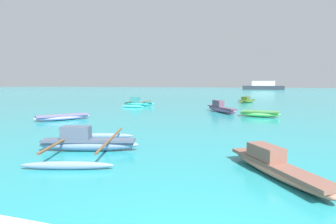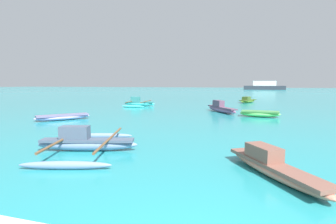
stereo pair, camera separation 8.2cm
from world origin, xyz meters
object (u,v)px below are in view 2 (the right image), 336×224
Objects in this scene: moored_boat_1 at (221,108)px; moored_boat_4 at (248,100)px; moored_boat_0 at (86,143)px; distant_ferry at (264,86)px; moored_boat_6 at (260,114)px; moored_boat_2 at (63,117)px; moored_boat_3 at (272,166)px; moored_boat_5 at (139,103)px.

moored_boat_1 is 1.13× the size of moored_boat_4.
distant_ferry reaches higher than moored_boat_0.
moored_boat_4 is 1.28× the size of moored_boat_6.
moored_boat_2 is at bearing -84.17° from moored_boat_1.
moored_boat_3 is 79.45m from distant_ferry.
moored_boat_4 is at bearing 61.23° from moored_boat_0.
moored_boat_3 is (5.17, -0.69, -0.02)m from moored_boat_0.
moored_boat_2 is 0.74× the size of moored_boat_5.
moored_boat_0 reaches higher than moored_boat_6.
moored_boat_6 is at bearing -152.94° from moored_boat_4.
moored_boat_6 is at bearing -31.04° from moored_boat_5.
distant_ferry is at bearing 141.44° from moored_boat_1.
moored_boat_6 is at bearing -26.27° from moored_boat_2.
moored_boat_0 is at bearing -95.99° from moored_boat_2.
moored_boat_5 is 1.53× the size of moored_boat_6.
moored_boat_2 is 0.22× the size of distant_ferry.
moored_boat_2 is 0.88× the size of moored_boat_4.
moored_boat_4 is 0.84× the size of moored_boat_5.
moored_boat_5 is at bearing 157.22° from moored_boat_6.
moored_boat_1 reaches higher than moored_boat_4.
moored_boat_2 is (-5.08, 5.35, -0.06)m from moored_boat_0.
moored_boat_1 is at bearing -10.93° from moored_boat_2.
distant_ferry is at bearing 73.05° from moored_boat_5.
moored_boat_3 is at bearing -62.16° from moored_boat_5.
moored_boat_3 reaches higher than moored_boat_2.
moored_boat_3 reaches higher than moored_boat_6.
moored_boat_5 reaches higher than moored_boat_2.
moored_boat_1 is 67.25m from distant_ferry.
moored_boat_4 is 57.16m from distant_ferry.
distant_ferry reaches higher than moored_boat_4.
moored_boat_0 is at bearing -97.06° from distant_ferry.
moored_boat_2 is 11.90m from moored_boat_3.
moored_boat_3 is 22.38m from moored_boat_4.
moored_boat_2 is at bearing -101.43° from distant_ferry.
moored_boat_0 reaches higher than moored_boat_4.
moored_boat_4 reaches higher than moored_boat_6.
moored_boat_5 is (-9.33, -6.79, 0.03)m from moored_boat_4.
moored_boat_4 reaches higher than moored_boat_3.
distant_ferry is (4.57, 79.32, 0.86)m from moored_boat_3.
distant_ferry is (4.34, 68.78, 0.87)m from moored_boat_6.
moored_boat_0 is 0.34× the size of distant_ferry.
moored_boat_1 reaches higher than moored_boat_6.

